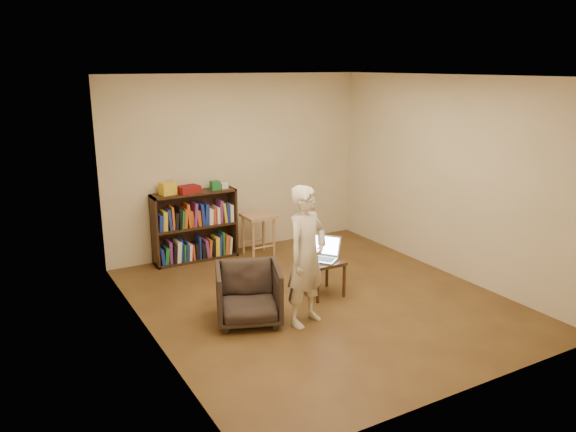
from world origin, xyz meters
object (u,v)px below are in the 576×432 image
laptop (323,254)px  side_table (323,266)px  bookshelf (195,230)px  person (307,256)px  armchair (248,294)px  stool (258,223)px

laptop → side_table: bearing=-69.8°
laptop → bookshelf: bearing=169.1°
laptop → person: size_ratio=0.32×
armchair → person: 0.77m
bookshelf → person: 2.57m
bookshelf → armchair: 2.22m
stool → laptop: 1.65m
stool → person: (-0.56, -2.26, 0.27)m
bookshelf → laptop: bearing=-64.4°
person → armchair: bearing=126.7°
stool → side_table: stool is taller
side_table → laptop: (0.03, 0.05, 0.13)m
bookshelf → stool: 0.92m
stool → side_table: size_ratio=1.39×
bookshelf → side_table: 2.17m
armchair → side_table: bearing=32.6°
stool → side_table: (0.02, -1.70, -0.13)m
armchair → bookshelf: bearing=105.3°
side_table → person: (-0.58, -0.56, 0.39)m
armchair → side_table: 1.13m
bookshelf → person: person is taller
stool → armchair: size_ratio=0.88×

